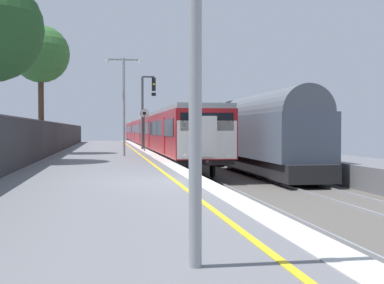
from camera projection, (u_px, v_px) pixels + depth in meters
The scene contains 7 objects.
ground at pixel (277, 201), 14.84m from camera, with size 17.40×110.00×1.21m.
commuter_train_at_platform at pixel (150, 132), 52.15m from camera, with size 2.83×60.85×3.81m.
freight_train_adjacent_track at pixel (216, 131), 39.56m from camera, with size 2.60×38.43×4.35m.
signal_gantry at pixel (146, 104), 38.10m from camera, with size 1.10×0.24×5.49m.
speed_limit_sign at pixel (144, 124), 34.67m from camera, with size 0.59×0.08×2.89m.
platform_lamp_mid at pixel (124, 98), 28.37m from camera, with size 2.00×0.20×5.48m.
background_tree_left at pixel (41, 57), 31.16m from camera, with size 3.50×3.56×7.85m.
Camera 1 is at (-2.25, -14.18, 1.46)m, focal length 47.57 mm.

